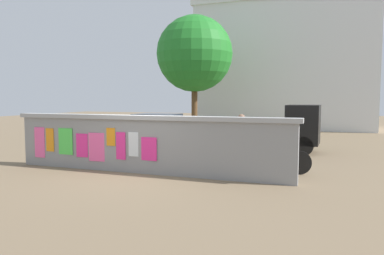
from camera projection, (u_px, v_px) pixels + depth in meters
ground at (220, 141)px, 17.67m from camera, size 60.00×60.00×0.00m
poster_wall at (144, 143)px, 10.11m from camera, size 8.55×0.42×1.63m
auto_rickshaw_truck at (277, 129)px, 14.20m from camera, size 3.67×1.67×1.85m
car_parked at (160, 129)px, 16.31m from camera, size 3.82×1.73×1.40m
motorcycle at (176, 148)px, 11.97m from camera, size 1.90×0.56×0.87m
bicycle_near at (117, 146)px, 13.02m from camera, size 1.71×0.44×0.95m
bicycle_far at (280, 161)px, 10.06m from camera, size 1.71×0.44×0.95m
person_walking at (241, 134)px, 11.18m from camera, size 0.44×0.44×1.62m
tree_roadside at (194, 54)px, 20.49m from camera, size 4.34×4.34×6.80m
building_background at (284, 64)px, 25.80m from camera, size 12.12×6.03×9.00m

